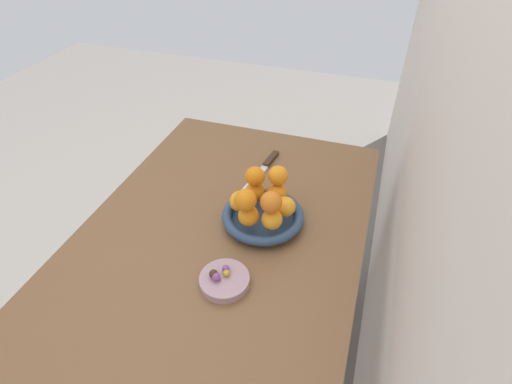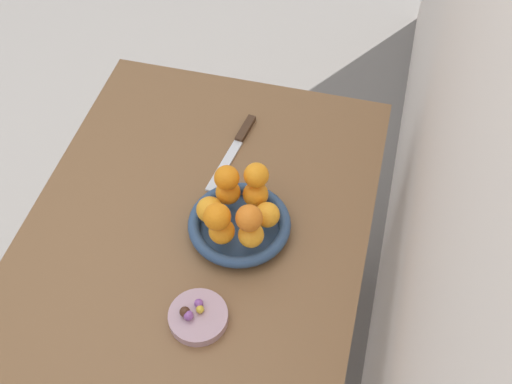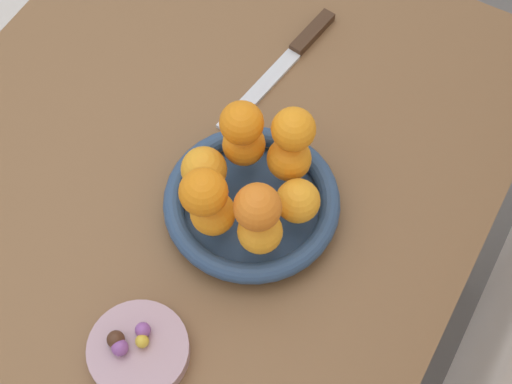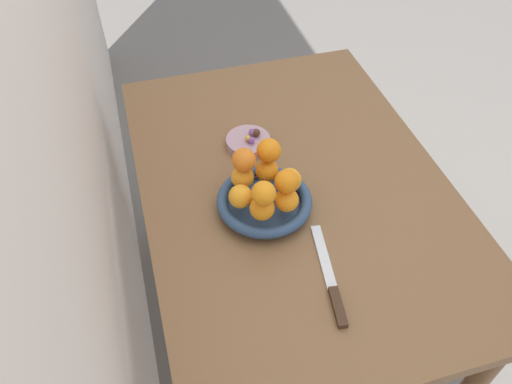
{
  "view_description": "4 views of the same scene",
  "coord_description": "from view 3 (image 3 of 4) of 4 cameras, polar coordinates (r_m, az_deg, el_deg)",
  "views": [
    {
      "loc": [
        0.72,
        0.33,
        1.51
      ],
      "look_at": [
        -0.05,
        0.08,
        0.86
      ],
      "focal_mm": 28.0,
      "sensor_mm": 36.0,
      "label": 1
    },
    {
      "loc": [
        0.73,
        0.33,
        1.9
      ],
      "look_at": [
        -0.07,
        0.13,
        0.87
      ],
      "focal_mm": 45.0,
      "sensor_mm": 36.0,
      "label": 2
    },
    {
      "loc": [
        0.35,
        0.33,
        1.64
      ],
      "look_at": [
        -0.04,
        0.11,
        0.84
      ],
      "focal_mm": 55.0,
      "sensor_mm": 36.0,
      "label": 3
    },
    {
      "loc": [
        -0.82,
        0.33,
        1.64
      ],
      "look_at": [
        -0.09,
        0.13,
        0.83
      ],
      "focal_mm": 35.0,
      "sensor_mm": 36.0,
      "label": 4
    }
  ],
  "objects": [
    {
      "name": "orange_7",
      "position": [
        0.95,
        -1.06,
        5.05
      ],
      "size": [
        0.05,
        0.05,
        0.05
      ],
      "primitive_type": "sphere",
      "color": "orange",
      "rests_on": "orange_2"
    },
    {
      "name": "orange_8",
      "position": [
        0.94,
        2.74,
        4.58
      ],
      "size": [
        0.05,
        0.05,
        0.05
      ],
      "primitive_type": "sphere",
      "color": "orange",
      "rests_on": "orange_1"
    },
    {
      "name": "candy_ball_1",
      "position": [
        0.93,
        -10.16,
        -10.51
      ],
      "size": [
        0.02,
        0.02,
        0.02
      ],
      "primitive_type": "sphere",
      "color": "#472819",
      "rests_on": "candy_dish"
    },
    {
      "name": "orange_0",
      "position": [
        0.95,
        3.06,
        -0.65
      ],
      "size": [
        0.06,
        0.06,
        0.06
      ],
      "primitive_type": "sphere",
      "color": "orange",
      "rests_on": "fruit_bowl"
    },
    {
      "name": "ground_plane",
      "position": [
        1.71,
        -4.17,
        -13.27
      ],
      "size": [
        6.0,
        6.0,
        0.0
      ],
      "primitive_type": "plane",
      "color": "slate"
    },
    {
      "name": "candy_ball_2",
      "position": [
        0.93,
        -9.87,
        -11.09
      ],
      "size": [
        0.02,
        0.02,
        0.02
      ],
      "primitive_type": "sphere",
      "color": "#8C4C99",
      "rests_on": "candy_dish"
    },
    {
      "name": "candy_ball_0",
      "position": [
        0.93,
        -8.29,
        -10.69
      ],
      "size": [
        0.02,
        0.02,
        0.02
      ],
      "primitive_type": "sphere",
      "color": "gold",
      "rests_on": "candy_dish"
    },
    {
      "name": "candy_ball_3",
      "position": [
        0.93,
        -8.23,
        -9.9
      ],
      "size": [
        0.02,
        0.02,
        0.02
      ],
      "primitive_type": "sphere",
      "color": "#8C4C99",
      "rests_on": "candy_dish"
    },
    {
      "name": "orange_6",
      "position": [
        0.89,
        -3.91,
        -0.1
      ],
      "size": [
        0.06,
        0.06,
        0.06
      ],
      "primitive_type": "sphere",
      "color": "orange",
      "rests_on": "orange_4"
    },
    {
      "name": "orange_4",
      "position": [
        0.95,
        -3.15,
        -1.53
      ],
      "size": [
        0.06,
        0.06,
        0.06
      ],
      "primitive_type": "sphere",
      "color": "orange",
      "rests_on": "fruit_bowl"
    },
    {
      "name": "orange_9",
      "position": [
        0.89,
        0.11,
        -1.11
      ],
      "size": [
        0.06,
        0.06,
        0.06
      ],
      "primitive_type": "sphere",
      "color": "orange",
      "rests_on": "orange_5"
    },
    {
      "name": "orange_5",
      "position": [
        0.93,
        0.29,
        -2.89
      ],
      "size": [
        0.06,
        0.06,
        0.06
      ],
      "primitive_type": "sphere",
      "color": "orange",
      "rests_on": "fruit_bowl"
    },
    {
      "name": "knife",
      "position": [
        1.16,
        2.33,
        9.63
      ],
      "size": [
        0.26,
        0.06,
        0.01
      ],
      "color": "#3F2819",
      "rests_on": "dining_table"
    },
    {
      "name": "dining_table",
      "position": [
        1.1,
        -6.32,
        -3.88
      ],
      "size": [
        1.1,
        0.76,
        0.74
      ],
      "color": "brown",
      "rests_on": "ground_plane"
    },
    {
      "name": "orange_2",
      "position": [
        0.99,
        -0.89,
        3.49
      ],
      "size": [
        0.06,
        0.06,
        0.06
      ],
      "primitive_type": "sphere",
      "color": "orange",
      "rests_on": "fruit_bowl"
    },
    {
      "name": "fruit_bowl",
      "position": [
        1.0,
        -0.31,
        -0.84
      ],
      "size": [
        0.23,
        0.23,
        0.04
      ],
      "color": "navy",
      "rests_on": "dining_table"
    },
    {
      "name": "orange_3",
      "position": [
        0.98,
        -3.81,
        1.65
      ],
      "size": [
        0.06,
        0.06,
        0.06
      ],
      "primitive_type": "sphere",
      "color": "orange",
      "rests_on": "fruit_bowl"
    },
    {
      "name": "candy_dish",
      "position": [
        0.95,
        -8.53,
        -11.35
      ],
      "size": [
        0.12,
        0.12,
        0.02
      ],
      "primitive_type": "cylinder",
      "color": "#B28C99",
      "rests_on": "dining_table"
    },
    {
      "name": "orange_1",
      "position": [
        0.98,
        2.42,
        2.43
      ],
      "size": [
        0.06,
        0.06,
        0.06
      ],
      "primitive_type": "sphere",
      "color": "orange",
      "rests_on": "fruit_bowl"
    }
  ]
}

